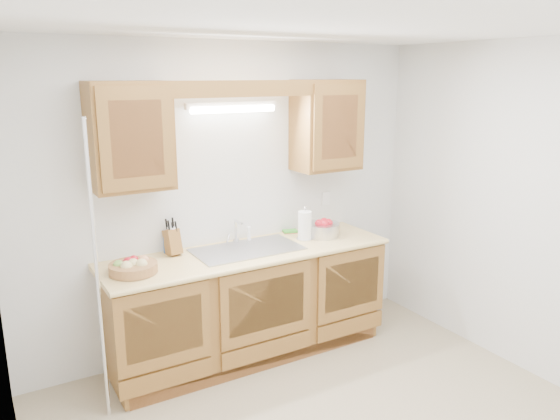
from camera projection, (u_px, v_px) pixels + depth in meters
room at (340, 248)px, 3.20m from camera, size 3.52×3.50×2.50m
base_cabinets at (248, 304)px, 4.40m from camera, size 2.20×0.60×0.86m
countertop at (248, 253)px, 4.28m from camera, size 2.30×0.63×0.04m
upper_cabinet_left at (130, 136)px, 3.77m from camera, size 0.55×0.33×0.75m
upper_cabinet_right at (327, 125)px, 4.58m from camera, size 0.55×0.33×0.75m
valance at (246, 89)px, 3.98m from camera, size 2.20×0.05×0.12m
fluorescent_fixture at (233, 107)px, 4.20m from camera, size 0.76×0.08×0.08m
sink at (247, 258)px, 4.31m from camera, size 0.84×0.46×0.36m
wire_shelf_pole at (97, 276)px, 3.45m from camera, size 0.03×0.03×2.00m
outlet_plate at (326, 198)px, 4.94m from camera, size 0.08×0.01×0.12m
fruit_basket at (133, 267)px, 3.78m from camera, size 0.40×0.40×0.10m
knife_block at (172, 241)px, 4.16m from camera, size 0.11×0.17×0.29m
orange_canister at (172, 241)px, 4.16m from camera, size 0.09×0.09×0.21m
soap_bottle at (171, 241)px, 4.19m from camera, size 0.11×0.12×0.20m
sponge at (290, 232)px, 4.75m from camera, size 0.14×0.11×0.03m
paper_towel at (305, 226)px, 4.53m from camera, size 0.14×0.14×0.29m
apple_bowl at (323, 229)px, 4.64m from camera, size 0.37×0.37×0.15m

